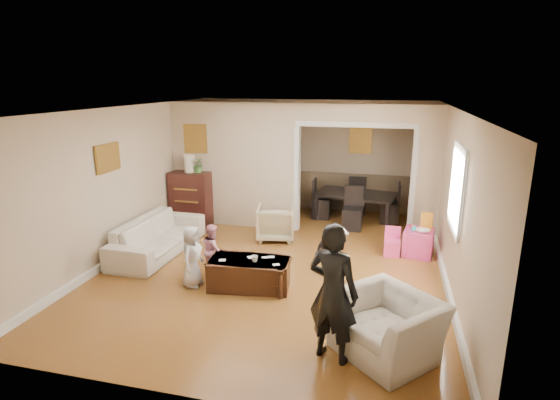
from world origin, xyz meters
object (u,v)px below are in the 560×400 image
(adult_person, at_px, (333,293))
(armchair_back, at_px, (276,223))
(coffee_cup, at_px, (254,259))
(child_kneel_b, at_px, (213,250))
(armchair_front, at_px, (387,326))
(sofa, at_px, (158,236))
(child_kneel_a, at_px, (192,257))
(dining_table, at_px, (355,207))
(table_lamp, at_px, (189,164))
(coffee_table, at_px, (249,273))
(dresser, at_px, (191,199))
(cyan_cup, at_px, (414,228))
(play_table, at_px, (418,243))
(child_toddler, at_px, (326,252))

(adult_person, bearing_deg, armchair_back, -47.00)
(coffee_cup, height_order, child_kneel_b, child_kneel_b)
(armchair_front, height_order, adult_person, adult_person)
(sofa, distance_m, child_kneel_a, 1.61)
(dining_table, bearing_deg, table_lamp, -150.87)
(coffee_cup, relative_size, dining_table, 0.06)
(armchair_front, relative_size, child_kneel_b, 1.27)
(coffee_table, bearing_deg, dining_table, 71.47)
(dresser, bearing_deg, cyan_cup, -8.63)
(armchair_back, relative_size, dining_table, 0.42)
(cyan_cup, distance_m, dining_table, 2.22)
(coffee_cup, relative_size, child_kneel_a, 0.11)
(adult_person, bearing_deg, play_table, -88.52)
(play_table, distance_m, cyan_cup, 0.30)
(adult_person, bearing_deg, dining_table, -68.78)
(dresser, bearing_deg, table_lamp, 0.00)
(armchair_front, relative_size, dining_table, 0.62)
(table_lamp, bearing_deg, child_kneel_a, -64.96)
(adult_person, xyz_separation_m, child_kneel_b, (-2.13, 1.76, -0.38))
(coffee_table, xyz_separation_m, cyan_cup, (2.43, 1.89, 0.29))
(coffee_cup, bearing_deg, adult_person, -46.65)
(coffee_table, height_order, child_toddler, child_toddler)
(coffee_table, distance_m, coffee_cup, 0.29)
(dresser, relative_size, child_kneel_b, 1.38)
(armchair_front, distance_m, child_kneel_a, 3.08)
(child_kneel_a, bearing_deg, child_toddler, -62.71)
(armchair_back, height_order, child_kneel_b, child_kneel_b)
(armchair_back, height_order, coffee_cup, armchair_back)
(coffee_table, bearing_deg, dresser, 129.48)
(play_table, bearing_deg, child_kneel_a, -148.26)
(armchair_front, relative_size, cyan_cup, 13.39)
(coffee_cup, bearing_deg, child_kneel_b, 156.37)
(dining_table, bearing_deg, armchair_back, -121.30)
(adult_person, distance_m, child_kneel_b, 2.79)
(sofa, distance_m, dining_table, 4.33)
(armchair_back, xyz_separation_m, coffee_cup, (0.25, -2.20, 0.16))
(armchair_back, height_order, child_kneel_a, child_kneel_a)
(adult_person, distance_m, child_toddler, 2.28)
(play_table, xyz_separation_m, child_toddler, (-1.48, -1.19, 0.15))
(armchair_front, distance_m, dresser, 5.64)
(dresser, distance_m, child_toddler, 3.67)
(dresser, height_order, adult_person, adult_person)
(table_lamp, height_order, cyan_cup, table_lamp)
(child_toddler, bearing_deg, child_kneel_b, -33.63)
(child_kneel_b, bearing_deg, dresser, 3.96)
(coffee_table, bearing_deg, play_table, 37.50)
(armchair_front, bearing_deg, child_toddler, 158.61)
(dresser, distance_m, child_kneel_a, 3.02)
(armchair_back, bearing_deg, adult_person, 102.52)
(cyan_cup, height_order, dining_table, dining_table)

